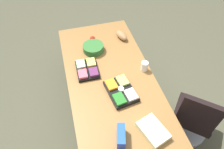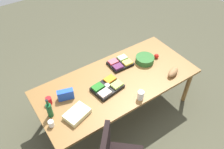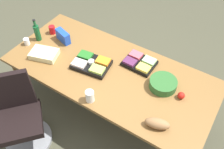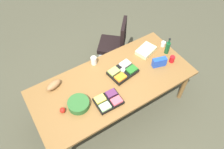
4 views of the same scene
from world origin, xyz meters
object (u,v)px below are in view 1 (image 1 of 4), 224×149
(bread_loaf, at_px, (122,36))
(apple_red, at_px, (93,39))
(conference_table, at_px, (112,83))
(mayo_jar, at_px, (144,66))
(salad_bowl, at_px, (93,48))
(office_chair, at_px, (192,119))
(sheet_cake, at_px, (153,131))
(fruit_platter, at_px, (87,69))
(veggie_tray, at_px, (121,91))
(chip_bag_blue, at_px, (121,136))

(bread_loaf, relative_size, apple_red, 3.16)
(apple_red, bearing_deg, conference_table, 4.78)
(bread_loaf, bearing_deg, mayo_jar, 7.40)
(bread_loaf, height_order, salad_bowl, bread_loaf)
(conference_table, bearing_deg, apple_red, -175.22)
(office_chair, xyz_separation_m, mayo_jar, (-0.68, -0.45, 0.44))
(sheet_cake, bearing_deg, fruit_platter, -154.49)
(salad_bowl, bearing_deg, mayo_jar, 45.73)
(conference_table, relative_size, fruit_platter, 6.70)
(conference_table, height_order, mayo_jar, mayo_jar)
(sheet_cake, height_order, fruit_platter, fruit_platter)
(mayo_jar, bearing_deg, apple_red, -145.51)
(veggie_tray, height_order, chip_bag_blue, chip_bag_blue)
(veggie_tray, relative_size, fruit_platter, 1.25)
(office_chair, bearing_deg, conference_table, -124.00)
(apple_red, bearing_deg, office_chair, 34.07)
(office_chair, relative_size, veggie_tray, 2.17)
(mayo_jar, distance_m, chip_bag_blue, 1.03)
(bread_loaf, bearing_deg, fruit_platter, -50.11)
(salad_bowl, relative_size, sheet_cake, 0.93)
(mayo_jar, height_order, sheet_cake, mayo_jar)
(mayo_jar, relative_size, chip_bag_blue, 0.62)
(conference_table, relative_size, veggie_tray, 5.34)
(office_chair, xyz_separation_m, sheet_cake, (0.18, -0.69, 0.41))
(chip_bag_blue, bearing_deg, fruit_platter, -171.68)
(mayo_jar, height_order, salad_bowl, mayo_jar)
(bread_loaf, xyz_separation_m, apple_red, (-0.06, -0.44, -0.01))
(veggie_tray, xyz_separation_m, chip_bag_blue, (0.57, -0.17, 0.04))
(office_chair, bearing_deg, mayo_jar, -146.41)
(sheet_cake, relative_size, chip_bag_blue, 1.45)
(salad_bowl, xyz_separation_m, fruit_platter, (0.37, -0.16, -0.02))
(bread_loaf, height_order, apple_red, bread_loaf)
(veggie_tray, bearing_deg, conference_table, -165.26)
(office_chair, relative_size, fruit_platter, 2.71)
(conference_table, bearing_deg, veggie_tray, 14.74)
(conference_table, bearing_deg, mayo_jar, 97.75)
(conference_table, height_order, veggie_tray, veggie_tray)
(fruit_platter, bearing_deg, sheet_cake, 25.51)
(sheet_cake, relative_size, fruit_platter, 0.87)
(fruit_platter, bearing_deg, veggie_tray, 35.13)
(apple_red, bearing_deg, chip_bag_blue, -1.63)
(conference_table, bearing_deg, sheet_cake, 16.08)
(veggie_tray, bearing_deg, sheet_cake, 16.58)
(office_chair, height_order, fruit_platter, office_chair)
(conference_table, height_order, sheet_cake, sheet_cake)
(bread_loaf, bearing_deg, veggie_tray, -17.57)
(veggie_tray, xyz_separation_m, fruit_platter, (-0.46, -0.32, -0.00))
(veggie_tray, bearing_deg, mayo_jar, 124.32)
(sheet_cake, distance_m, chip_bag_blue, 0.35)
(salad_bowl, height_order, chip_bag_blue, chip_bag_blue)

